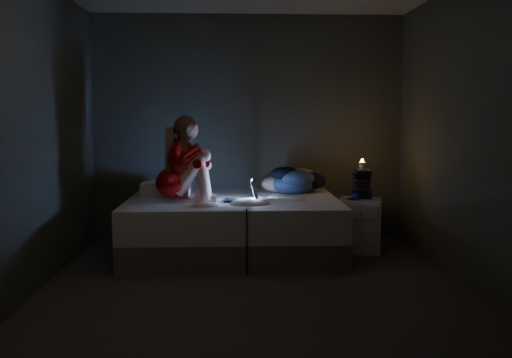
{
  "coord_description": "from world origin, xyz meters",
  "views": [
    {
      "loc": [
        -0.18,
        -4.53,
        1.43
      ],
      "look_at": [
        0.05,
        1.0,
        0.8
      ],
      "focal_mm": 38.53,
      "sensor_mm": 36.0,
      "label": 1
    }
  ],
  "objects": [
    {
      "name": "pillow",
      "position": [
        -0.9,
        1.29,
        0.66
      ],
      "size": [
        0.5,
        0.35,
        0.14
      ],
      "primitive_type": "cube",
      "color": "silver",
      "rests_on": "bed"
    },
    {
      "name": "clothes_pile",
      "position": [
        0.47,
        1.46,
        0.74
      ],
      "size": [
        0.53,
        0.43,
        0.31
      ],
      "primitive_type": null,
      "rotation": [
        0.0,
        0.0,
        0.05
      ],
      "color": "navy",
      "rests_on": "bed"
    },
    {
      "name": "floor",
      "position": [
        0.0,
        0.0,
        -0.01
      ],
      "size": [
        3.6,
        3.8,
        0.02
      ],
      "primitive_type": "cube",
      "color": "#302B29",
      "rests_on": "ground"
    },
    {
      "name": "bed",
      "position": [
        -0.18,
        1.1,
        0.3
      ],
      "size": [
        2.15,
        1.61,
        0.59
      ],
      "primitive_type": null,
      "color": "beige",
      "rests_on": "ground"
    },
    {
      "name": "nightstand",
      "position": [
        1.17,
        1.16,
        0.28
      ],
      "size": [
        0.5,
        0.47,
        0.57
      ],
      "primitive_type": "cube",
      "rotation": [
        0.0,
        0.0,
        -0.24
      ],
      "color": "silver",
      "rests_on": "ground"
    },
    {
      "name": "laptop",
      "position": [
        -0.11,
        0.87,
        0.71
      ],
      "size": [
        0.34,
        0.25,
        0.23
      ],
      "primitive_type": null,
      "rotation": [
        0.0,
        0.0,
        -0.08
      ],
      "color": "black",
      "rests_on": "bed"
    },
    {
      "name": "woman",
      "position": [
        -0.78,
        0.91,
        1.02
      ],
      "size": [
        0.54,
        0.37,
        0.85
      ],
      "primitive_type": null,
      "rotation": [
        0.0,
        0.0,
        0.05
      ],
      "color": "maroon",
      "rests_on": "bed"
    },
    {
      "name": "wall_left",
      "position": [
        -1.81,
        0.0,
        1.3
      ],
      "size": [
        0.02,
        3.8,
        2.6
      ],
      "primitive_type": "cube",
      "color": "#42443C",
      "rests_on": "ground"
    },
    {
      "name": "book_stack",
      "position": [
        1.19,
        1.22,
        0.73
      ],
      "size": [
        0.19,
        0.25,
        0.32
      ],
      "primitive_type": null,
      "color": "black",
      "rests_on": "nightstand"
    },
    {
      "name": "blue_orb",
      "position": [
        1.13,
        1.04,
        0.61
      ],
      "size": [
        0.08,
        0.08,
        0.08
      ],
      "primitive_type": "sphere",
      "color": "navy",
      "rests_on": "nightstand"
    },
    {
      "name": "candle",
      "position": [
        1.19,
        1.22,
        0.92
      ],
      "size": [
        0.07,
        0.07,
        0.08
      ],
      "primitive_type": "cylinder",
      "color": "beige",
      "rests_on": "book_stack"
    },
    {
      "name": "phone",
      "position": [
        1.08,
        1.1,
        0.57
      ],
      "size": [
        0.12,
        0.16,
        0.01
      ],
      "primitive_type": "cube",
      "rotation": [
        0.0,
        0.0,
        -0.38
      ],
      "color": "black",
      "rests_on": "nightstand"
    },
    {
      "name": "wall_back",
      "position": [
        0.0,
        1.91,
        1.3
      ],
      "size": [
        3.6,
        0.02,
        2.6
      ],
      "primitive_type": "cube",
      "color": "#42443C",
      "rests_on": "ground"
    },
    {
      "name": "wall_front",
      "position": [
        0.0,
        -1.91,
        1.3
      ],
      "size": [
        3.6,
        0.02,
        2.6
      ],
      "primitive_type": "cube",
      "color": "#42443C",
      "rests_on": "ground"
    },
    {
      "name": "wall_right",
      "position": [
        1.81,
        0.0,
        1.3
      ],
      "size": [
        0.02,
        3.8,
        2.6
      ],
      "primitive_type": "cube",
      "color": "#42443C",
      "rests_on": "ground"
    }
  ]
}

